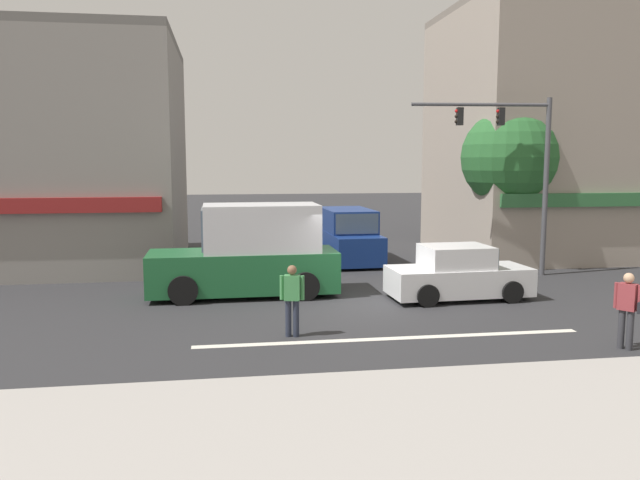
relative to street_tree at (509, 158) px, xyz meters
The scene contains 14 objects.
ground_plane 9.94m from the street_tree, 141.38° to the right, with size 120.00×120.00×0.00m, color #2B2B2D.
lane_marking_stripe 12.27m from the street_tree, 127.68° to the right, with size 9.00×0.24×0.01m, color silver.
sidewalk_curb 16.32m from the street_tree, 116.53° to the right, with size 40.00×5.00×0.16m, color #9E9993.
building_left_block 19.26m from the street_tree, behind, with size 12.98×8.90×8.67m.
building_right_corner 5.35m from the street_tree, 35.69° to the left, with size 10.70×8.57×10.57m.
street_tree is the anchor object (origin of this frame).
utility_pole_near_left 14.50m from the street_tree, behind, with size 1.40×0.22×7.73m.
utility_pole_far_right 4.33m from the street_tree, 64.23° to the left, with size 1.40×0.22×8.66m.
traffic_light_mast 2.15m from the street_tree, 106.63° to the right, with size 4.87×0.62×6.20m.
box_truck_crossing_leftbound 11.19m from the street_tree, 158.51° to the right, with size 5.63×2.30×2.75m.
van_crossing_rightbound 6.91m from the street_tree, 162.20° to the left, with size 2.15×4.66×2.11m.
sedan_parked_curbside 7.55m from the street_tree, 126.92° to the right, with size 4.17×2.01×1.58m.
pedestrian_foreground_with_bag 11.41m from the street_tree, 102.12° to the right, with size 0.49×0.66×1.67m.
pedestrian_mid_crossing 13.07m from the street_tree, 137.15° to the right, with size 0.56×0.29×1.67m.
Camera 1 is at (-3.73, -16.92, 4.03)m, focal length 35.00 mm.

